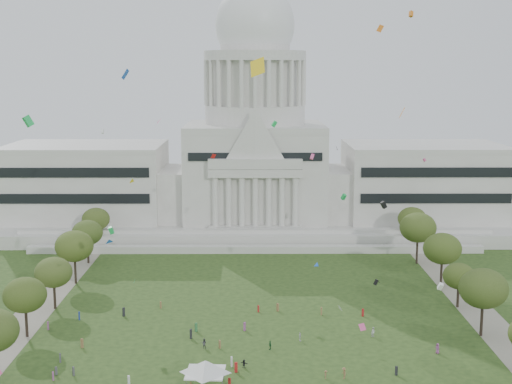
# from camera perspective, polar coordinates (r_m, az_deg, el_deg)

# --- Properties ---
(ground) EXTENTS (400.00, 400.00, 0.00)m
(ground) POSITION_cam_1_polar(r_m,az_deg,el_deg) (126.71, 0.10, -14.31)
(ground) COLOR #284218
(ground) RESTS_ON ground
(capitol) EXTENTS (160.00, 64.50, 91.30)m
(capitol) POSITION_cam_1_polar(r_m,az_deg,el_deg) (231.11, -0.08, 2.49)
(capitol) COLOR beige
(capitol) RESTS_ON ground
(path_left) EXTENTS (8.00, 160.00, 0.04)m
(path_left) POSITION_cam_1_polar(r_m,az_deg,el_deg) (161.63, -17.49, -9.34)
(path_left) COLOR gray
(path_left) RESTS_ON ground
(path_right) EXTENTS (8.00, 160.00, 0.04)m
(path_right) POSITION_cam_1_polar(r_m,az_deg,el_deg) (162.07, 17.49, -9.28)
(path_right) COLOR gray
(path_right) RESTS_ON ground
(row_tree_l_2) EXTENTS (8.42, 8.42, 11.97)m
(row_tree_l_2) POSITION_cam_1_polar(r_m,az_deg,el_deg) (146.66, -18.01, -7.85)
(row_tree_l_2) COLOR black
(row_tree_l_2) RESTS_ON ground
(row_tree_r_2) EXTENTS (9.55, 9.55, 13.58)m
(row_tree_r_2) POSITION_cam_1_polar(r_m,az_deg,el_deg) (146.63, 17.73, -7.37)
(row_tree_r_2) COLOR black
(row_tree_r_2) RESTS_ON ground
(row_tree_l_3) EXTENTS (8.12, 8.12, 11.55)m
(row_tree_l_3) POSITION_cam_1_polar(r_m,az_deg,el_deg) (161.69, -15.90, -6.21)
(row_tree_l_3) COLOR black
(row_tree_l_3) RESTS_ON ground
(row_tree_r_3) EXTENTS (7.01, 7.01, 9.98)m
(row_tree_r_3) POSITION_cam_1_polar(r_m,az_deg,el_deg) (163.02, 15.93, -6.49)
(row_tree_r_3) COLOR black
(row_tree_r_3) RESTS_ON ground
(row_tree_l_4) EXTENTS (9.29, 9.29, 13.21)m
(row_tree_l_4) POSITION_cam_1_polar(r_m,az_deg,el_deg) (178.66, -14.34, -4.23)
(row_tree_l_4) COLOR black
(row_tree_l_4) RESTS_ON ground
(row_tree_r_4) EXTENTS (9.19, 9.19, 13.06)m
(row_tree_r_4) POSITION_cam_1_polar(r_m,az_deg,el_deg) (176.99, 14.69, -4.41)
(row_tree_r_4) COLOR black
(row_tree_r_4) RESTS_ON ground
(row_tree_l_5) EXTENTS (8.33, 8.33, 11.85)m
(row_tree_l_5) POSITION_cam_1_polar(r_m,az_deg,el_deg) (196.71, -13.35, -3.19)
(row_tree_l_5) COLOR black
(row_tree_l_5) RESTS_ON ground
(row_tree_r_5) EXTENTS (9.82, 9.82, 13.96)m
(row_tree_r_5) POSITION_cam_1_polar(r_m,az_deg,el_deg) (195.55, 12.83, -2.79)
(row_tree_r_5) COLOR black
(row_tree_r_5) RESTS_ON ground
(row_tree_l_6) EXTENTS (8.19, 8.19, 11.64)m
(row_tree_l_6) POSITION_cam_1_polar(r_m,az_deg,el_deg) (214.36, -12.69, -2.14)
(row_tree_l_6) COLOR black
(row_tree_l_6) RESTS_ON ground
(row_tree_r_6) EXTENTS (8.42, 8.42, 11.97)m
(row_tree_r_6) POSITION_cam_1_polar(r_m,az_deg,el_deg) (213.48, 12.39, -2.11)
(row_tree_r_6) COLOR black
(row_tree_r_6) RESTS_ON ground
(event_tent) EXTENTS (9.20, 9.20, 4.87)m
(event_tent) POSITION_cam_1_polar(r_m,az_deg,el_deg) (120.35, -4.08, -13.73)
(event_tent) COLOR #4C4C4C
(event_tent) RESTS_ON ground
(person_0) EXTENTS (1.04, 1.13, 1.93)m
(person_0) POSITION_cam_1_polar(r_m,az_deg,el_deg) (138.54, 14.32, -12.03)
(person_0) COLOR #994C8C
(person_0) RESTS_ON ground
(person_2) EXTENTS (1.11, 1.10, 1.99)m
(person_2) POSITION_cam_1_polar(r_m,az_deg,el_deg) (143.90, 9.38, -11.00)
(person_2) COLOR silver
(person_2) RESTS_ON ground
(person_3) EXTENTS (0.94, 1.39, 1.97)m
(person_3) POSITION_cam_1_polar(r_m,az_deg,el_deg) (125.33, 7.05, -14.18)
(person_3) COLOR olive
(person_3) RESTS_ON ground
(person_4) EXTENTS (0.85, 1.18, 1.80)m
(person_4) POSITION_cam_1_polar(r_m,az_deg,el_deg) (136.11, 1.14, -12.14)
(person_4) COLOR #33723F
(person_4) RESTS_ON ground
(person_5) EXTENTS (1.53, 1.17, 1.54)m
(person_5) POSITION_cam_1_polar(r_m,az_deg,el_deg) (128.57, -0.97, -13.57)
(person_5) COLOR #26262B
(person_5) RESTS_ON ground
(person_8) EXTENTS (1.02, 0.75, 1.90)m
(person_8) POSITION_cam_1_polar(r_m,az_deg,el_deg) (137.08, -4.18, -11.98)
(person_8) COLOR #4C4C51
(person_8) RESTS_ON ground
(person_9) EXTENTS (0.74, 1.04, 1.46)m
(person_9) POSITION_cam_1_polar(r_m,az_deg,el_deg) (125.07, 5.61, -14.33)
(person_9) COLOR olive
(person_9) RESTS_ON ground
(person_10) EXTENTS (0.72, 1.08, 1.71)m
(person_10) POSITION_cam_1_polar(r_m,az_deg,el_deg) (140.35, 3.53, -11.49)
(person_10) COLOR silver
(person_10) RESTS_ON ground
(distant_crowd) EXTENTS (66.29, 39.66, 1.93)m
(distant_crowd) POSITION_cam_1_polar(r_m,az_deg,el_deg) (140.11, -5.70, -11.55)
(distant_crowd) COLOR #4C4C51
(distant_crowd) RESTS_ON ground
(kite_swarm) EXTENTS (86.29, 107.28, 60.39)m
(kite_swarm) POSITION_cam_1_polar(r_m,az_deg,el_deg) (124.33, 1.37, -0.40)
(kite_swarm) COLOR #E54C8C
(kite_swarm) RESTS_ON ground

